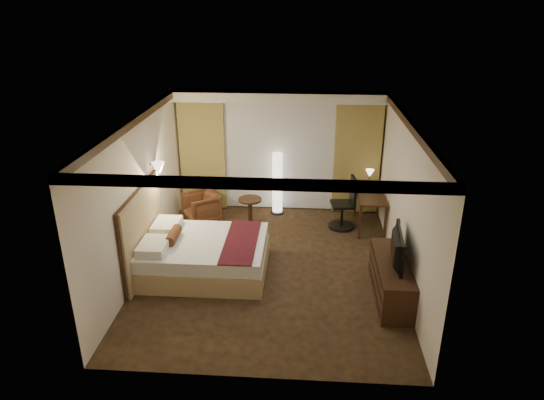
# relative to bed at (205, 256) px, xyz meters

# --- Properties ---
(floor) EXTENTS (4.50, 5.50, 0.01)m
(floor) POSITION_rel_bed_xyz_m (1.13, 0.21, -0.31)
(floor) COLOR black
(floor) RESTS_ON ground
(ceiling) EXTENTS (4.50, 5.50, 0.01)m
(ceiling) POSITION_rel_bed_xyz_m (1.13, 0.21, 2.39)
(ceiling) COLOR white
(ceiling) RESTS_ON back_wall
(back_wall) EXTENTS (4.50, 0.02, 2.70)m
(back_wall) POSITION_rel_bed_xyz_m (1.13, 2.96, 1.04)
(back_wall) COLOR silver
(back_wall) RESTS_ON floor
(left_wall) EXTENTS (0.02, 5.50, 2.70)m
(left_wall) POSITION_rel_bed_xyz_m (-1.12, 0.21, 1.04)
(left_wall) COLOR silver
(left_wall) RESTS_ON floor
(right_wall) EXTENTS (0.02, 5.50, 2.70)m
(right_wall) POSITION_rel_bed_xyz_m (3.38, 0.21, 1.04)
(right_wall) COLOR silver
(right_wall) RESTS_ON floor
(crown_molding) EXTENTS (4.50, 5.50, 0.12)m
(crown_molding) POSITION_rel_bed_xyz_m (1.13, 0.21, 2.33)
(crown_molding) COLOR black
(crown_molding) RESTS_ON ceiling
(soffit) EXTENTS (4.50, 0.50, 0.20)m
(soffit) POSITION_rel_bed_xyz_m (1.13, 2.71, 2.29)
(soffit) COLOR white
(soffit) RESTS_ON ceiling
(curtain_sheer) EXTENTS (2.48, 0.04, 2.45)m
(curtain_sheer) POSITION_rel_bed_xyz_m (1.13, 2.88, 0.94)
(curtain_sheer) COLOR silver
(curtain_sheer) RESTS_ON back_wall
(curtain_left_drape) EXTENTS (1.00, 0.14, 2.45)m
(curtain_left_drape) POSITION_rel_bed_xyz_m (-0.57, 2.82, 0.94)
(curtain_left_drape) COLOR #A4924B
(curtain_left_drape) RESTS_ON back_wall
(curtain_right_drape) EXTENTS (1.00, 0.14, 2.45)m
(curtain_right_drape) POSITION_rel_bed_xyz_m (2.83, 2.82, 0.94)
(curtain_right_drape) COLOR #A4924B
(curtain_right_drape) RESTS_ON back_wall
(wall_sconce) EXTENTS (0.24, 0.24, 0.24)m
(wall_sconce) POSITION_rel_bed_xyz_m (-0.96, 0.83, 1.31)
(wall_sconce) COLOR white
(wall_sconce) RESTS_ON left_wall
(bed) EXTENTS (2.12, 1.66, 0.62)m
(bed) POSITION_rel_bed_xyz_m (0.00, 0.00, 0.00)
(bed) COLOR white
(bed) RESTS_ON floor
(headboard) EXTENTS (0.12, 1.96, 1.50)m
(headboard) POSITION_rel_bed_xyz_m (-1.07, 0.00, 0.44)
(headboard) COLOR tan
(headboard) RESTS_ON floor
(armchair) EXTENTS (0.90, 0.91, 0.69)m
(armchair) POSITION_rel_bed_xyz_m (-0.51, 2.07, 0.04)
(armchair) COLOR #4A2416
(armchair) RESTS_ON floor
(side_table) EXTENTS (0.50, 0.50, 0.55)m
(side_table) POSITION_rel_bed_xyz_m (0.56, 2.07, -0.03)
(side_table) COLOR black
(side_table) RESTS_ON floor
(floor_lamp) EXTENTS (0.30, 0.30, 1.41)m
(floor_lamp) POSITION_rel_bed_xyz_m (1.11, 2.62, 0.40)
(floor_lamp) COLOR white
(floor_lamp) RESTS_ON floor
(desk) EXTENTS (0.55, 1.17, 0.75)m
(desk) POSITION_rel_bed_xyz_m (3.08, 2.01, 0.06)
(desk) COLOR black
(desk) RESTS_ON floor
(desk_lamp) EXTENTS (0.18, 0.18, 0.34)m
(desk_lamp) POSITION_rel_bed_xyz_m (3.08, 2.45, 0.61)
(desk_lamp) COLOR #FFD899
(desk_lamp) RESTS_ON desk
(office_chair) EXTENTS (0.60, 0.60, 1.12)m
(office_chair) POSITION_rel_bed_xyz_m (2.50, 1.96, 0.25)
(office_chair) COLOR black
(office_chair) RESTS_ON floor
(dresser) EXTENTS (0.50, 1.65, 0.64)m
(dresser) POSITION_rel_bed_xyz_m (3.13, -0.57, 0.01)
(dresser) COLOR black
(dresser) RESTS_ON floor
(television) EXTENTS (0.65, 1.04, 0.13)m
(television) POSITION_rel_bed_xyz_m (3.10, -0.57, 0.62)
(television) COLOR black
(television) RESTS_ON dresser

